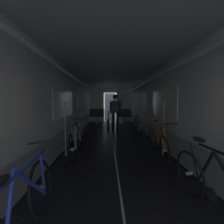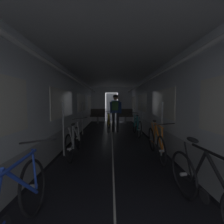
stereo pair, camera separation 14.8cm
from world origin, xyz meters
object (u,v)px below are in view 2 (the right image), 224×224
at_px(bicycle_blue, 9,212).
at_px(bench_seat_far_left, 98,115).
at_px(bench_seat_far_right, 125,115).
at_px(bicycle_silver, 74,141).
at_px(bicycle_orange, 156,142).
at_px(bicycle_black, 208,191).
at_px(person_cyclist_aisle, 116,109).
at_px(bicycle_teal, 137,126).
at_px(bicycle_yellow_in_aisle, 109,123).

bearing_deg(bicycle_blue, bench_seat_far_left, 89.45).
distance_m(bench_seat_far_right, bicycle_silver, 6.26).
xyz_separation_m(bicycle_blue, bicycle_orange, (2.07, 2.39, 0.00)).
bearing_deg(bench_seat_far_left, bicycle_black, -76.54).
bearing_deg(bench_seat_far_left, person_cyclist_aisle, -70.03).
bearing_deg(bench_seat_far_right, bicycle_black, -88.87).
height_order(bench_seat_far_right, bicycle_black, bench_seat_far_right).
bearing_deg(bicycle_black, bicycle_orange, 89.37).
distance_m(bicycle_silver, bicycle_blue, 2.55).
relative_size(bench_seat_far_right, bicycle_black, 0.58).
height_order(bench_seat_far_right, bicycle_blue, same).
xyz_separation_m(bicycle_silver, person_cyclist_aisle, (1.17, 3.03, 0.69)).
bearing_deg(person_cyclist_aisle, bicycle_blue, -101.67).
bearing_deg(person_cyclist_aisle, bicycle_silver, -111.08).
bearing_deg(bicycle_blue, bicycle_black, 8.78).
xyz_separation_m(bench_seat_far_left, bicycle_teal, (1.93, -3.61, -0.19)).
xyz_separation_m(bench_seat_far_left, bicycle_blue, (-0.08, -8.51, -0.19)).
bearing_deg(bicycle_silver, bench_seat_far_left, 89.06).
height_order(bench_seat_far_left, bicycle_blue, same).
bearing_deg(bicycle_yellow_in_aisle, bicycle_teal, -38.55).
relative_size(bicycle_teal, bicycle_yellow_in_aisle, 1.00).
bearing_deg(bicycle_black, bench_seat_far_right, 91.13).
height_order(bicycle_blue, person_cyclist_aisle, person_cyclist_aisle).
xyz_separation_m(bicycle_blue, bicycle_yellow_in_aisle, (0.84, 5.84, 0.00)).
bearing_deg(bicycle_orange, bicycle_yellow_in_aisle, 109.66).
distance_m(bicycle_silver, bicycle_yellow_in_aisle, 3.40).
bearing_deg(bench_seat_far_right, bicycle_orange, -88.27).
bearing_deg(bicycle_silver, bicycle_yellow_in_aisle, 75.46).
distance_m(bicycle_teal, bicycle_yellow_in_aisle, 1.51).
distance_m(bicycle_black, person_cyclist_aisle, 5.37).
bearing_deg(bicycle_blue, bicycle_orange, 49.19).
distance_m(bicycle_orange, person_cyclist_aisle, 3.38).
bearing_deg(bicycle_black, bicycle_teal, 90.36).
distance_m(bench_seat_far_left, bicycle_black, 8.43).
xyz_separation_m(bicycle_silver, bicycle_teal, (2.03, 2.35, 0.00)).
relative_size(bicycle_silver, bicycle_orange, 1.00).
bearing_deg(person_cyclist_aisle, bicycle_yellow_in_aisle, 139.75).
bearing_deg(bench_seat_far_left, bicycle_yellow_in_aisle, -74.23).
relative_size(bicycle_orange, bicycle_yellow_in_aisle, 1.00).
height_order(bicycle_orange, person_cyclist_aisle, person_cyclist_aisle).
bearing_deg(bicycle_silver, bicycle_black, -47.26).
distance_m(bicycle_silver, bicycle_teal, 3.11).
distance_m(bench_seat_far_left, bicycle_yellow_in_aisle, 2.79).
distance_m(bench_seat_far_right, person_cyclist_aisle, 3.07).
height_order(bicycle_silver, bicycle_teal, bicycle_silver).
xyz_separation_m(bench_seat_far_right, bicycle_silver, (-1.90, -5.97, -0.19)).
bearing_deg(bench_seat_far_right, bicycle_yellow_in_aisle, -111.33).
bearing_deg(person_cyclist_aisle, bicycle_orange, -73.91).
relative_size(bench_seat_far_right, bicycle_silver, 0.58).
relative_size(bicycle_blue, person_cyclist_aisle, 0.98).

